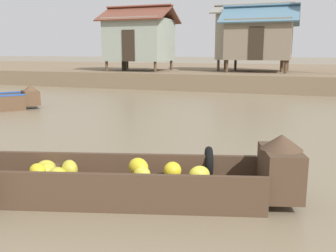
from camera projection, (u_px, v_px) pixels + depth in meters
The scene contains 7 objects.
ground_plane at pixel (191, 130), 9.92m from camera, with size 300.00×300.00×0.00m, color #7A6B51.
riverbank_strip at pixel (262, 74), 27.79m from camera, with size 160.00×20.00×0.89m, color #756047.
banana_boat at pixel (107, 176), 5.21m from camera, with size 5.24×2.44×0.96m.
stilt_house_left at pixel (140, 39), 22.99m from camera, with size 4.25×3.78×3.94m.
stilt_house_mid_left at pixel (253, 35), 23.00m from camera, with size 4.85×3.12×4.07m.
stilt_house_mid_right at pixel (260, 39), 21.77m from camera, with size 4.32×3.92×3.84m.
vendor_person at pixel (124, 56), 23.51m from camera, with size 0.44×0.44×1.66m.
Camera 1 is at (2.64, 0.64, 2.03)m, focal length 39.71 mm.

